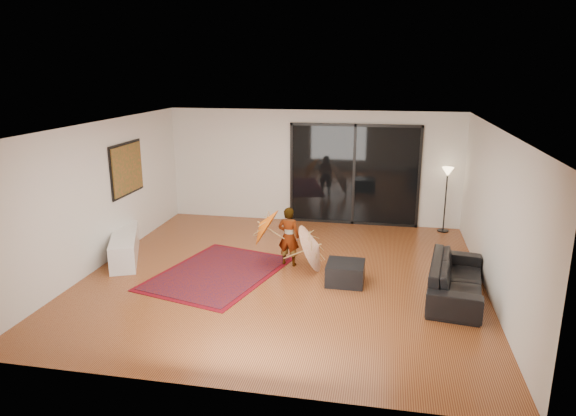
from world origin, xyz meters
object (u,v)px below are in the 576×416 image
(child, at_px, (289,236))
(ottoman, at_px, (345,273))
(media_console, at_px, (125,246))
(sofa, at_px, (456,279))

(child, bearing_deg, ottoman, 157.29)
(child, bearing_deg, media_console, 11.82)
(ottoman, height_order, child, child)
(ottoman, bearing_deg, sofa, -5.97)
(media_console, height_order, sofa, sofa)
(sofa, bearing_deg, media_console, 92.80)
(media_console, xyz_separation_m, sofa, (6.20, -0.58, 0.05))
(media_console, xyz_separation_m, child, (3.24, 0.26, 0.31))
(sofa, height_order, child, child)
(sofa, xyz_separation_m, ottoman, (-1.83, 0.19, -0.12))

